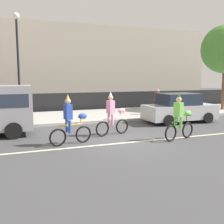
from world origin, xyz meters
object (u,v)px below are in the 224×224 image
object	(u,v)px
parade_cyclist_cobalt	(71,123)
street_lamp_post	(18,51)
parade_cyclist_pink	(113,116)
parked_car_silver	(179,109)
parade_cyclist_lime	(180,119)
pedestrian_onlooker	(158,101)

from	to	relation	value
parade_cyclist_cobalt	street_lamp_post	xyz separation A→B (m)	(-1.68, 5.91, 3.15)
parade_cyclist_pink	street_lamp_post	world-z (taller)	street_lamp_post
parked_car_silver	parade_cyclist_pink	bearing A→B (deg)	-159.20
parade_cyclist_lime	parked_car_silver	bearing A→B (deg)	55.57
parade_cyclist_cobalt	parade_cyclist_lime	size ratio (longest dim) A/B	1.00
parade_cyclist_pink	street_lamp_post	bearing A→B (deg)	127.23
parade_cyclist_pink	parked_car_silver	distance (m)	5.03
parade_cyclist_cobalt	street_lamp_post	bearing A→B (deg)	105.88
parade_cyclist_pink	parade_cyclist_cobalt	bearing A→B (deg)	-154.31
parade_cyclist_cobalt	parade_cyclist_lime	world-z (taller)	same
parked_car_silver	street_lamp_post	distance (m)	9.56
street_lamp_post	parade_cyclist_lime	bearing A→B (deg)	-48.14
parade_cyclist_pink	pedestrian_onlooker	xyz separation A→B (m)	(4.68, 4.18, 0.17)
parked_car_silver	pedestrian_onlooker	distance (m)	2.40
parade_cyclist_pink	parade_cyclist_lime	xyz separation A→B (m)	(2.26, -1.78, 0.00)
parade_cyclist_cobalt	pedestrian_onlooker	size ratio (longest dim) A/B	1.19
street_lamp_post	parked_car_silver	bearing A→B (deg)	-20.36
parade_cyclist_cobalt	pedestrian_onlooker	bearing A→B (deg)	37.48
parade_cyclist_cobalt	parade_cyclist_pink	xyz separation A→B (m)	(2.06, 0.99, 0.00)
parade_cyclist_lime	parked_car_silver	world-z (taller)	parade_cyclist_lime
pedestrian_onlooker	parade_cyclist_cobalt	bearing A→B (deg)	-142.52
parked_car_silver	pedestrian_onlooker	world-z (taller)	pedestrian_onlooker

